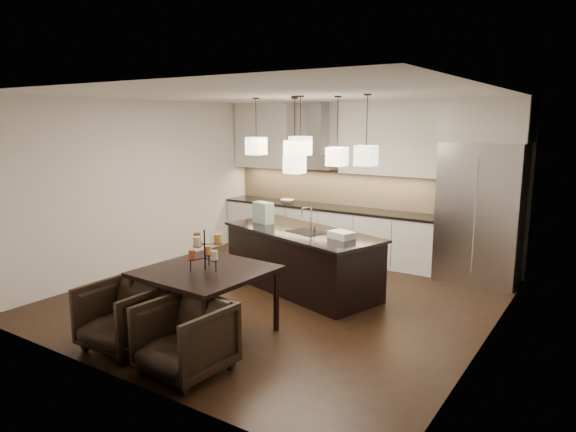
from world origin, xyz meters
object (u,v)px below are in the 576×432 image
Objects in this scene: armchair_left at (123,316)px; armchair_right at (185,338)px; island_body at (301,261)px; dining_table at (206,302)px; refrigerator at (480,213)px.

armchair_left is 0.98m from armchair_right.
island_body reaches higher than dining_table.
dining_table is at bearing 123.65° from armchair_right.
dining_table is at bearing -74.72° from island_body.
dining_table is (-2.12, -3.87, -0.68)m from refrigerator.
dining_table is 1.64× the size of armchair_left.
dining_table reaches higher than armchair_right.
refrigerator is 0.89× the size of island_body.
armchair_left is (-0.57, -2.78, -0.06)m from island_body.
armchair_right is (0.46, -0.81, -0.03)m from dining_table.
refrigerator is at bearing 58.85° from island_body.
refrigerator reaches higher than dining_table.
refrigerator reaches higher than island_body.
armchair_right is at bearing -2.96° from armchair_left.
island_body is 3.01× the size of armchair_right.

